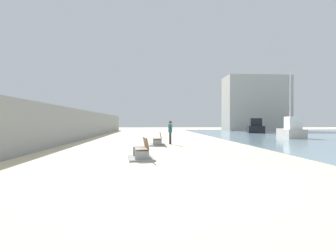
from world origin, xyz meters
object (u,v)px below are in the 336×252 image
at_px(bench_far, 158,142).
at_px(boat_distant, 291,130).
at_px(bench_near, 141,154).
at_px(person_walking, 170,130).
at_px(boat_nearest, 255,127).

height_order(bench_far, boat_distant, boat_distant).
bearing_deg(bench_near, bench_far, 82.65).
bearing_deg(person_walking, boat_distant, 29.05).
xyz_separation_m(bench_far, boat_distant, (13.98, 8.10, 0.61)).
bearing_deg(bench_far, boat_nearest, 54.64).
xyz_separation_m(bench_far, boat_nearest, (15.41, 21.72, 0.60)).
height_order(person_walking, boat_nearest, boat_nearest).
bearing_deg(bench_near, boat_distant, 45.98).
bearing_deg(bench_far, boat_distant, 30.08).
relative_size(bench_far, boat_nearest, 0.45).
height_order(bench_near, bench_far, same).
xyz_separation_m(person_walking, boat_distant, (13.02, 7.23, -0.19)).
height_order(bench_near, person_walking, person_walking).
height_order(bench_near, boat_distant, boat_distant).
distance_m(bench_far, boat_nearest, 26.64).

